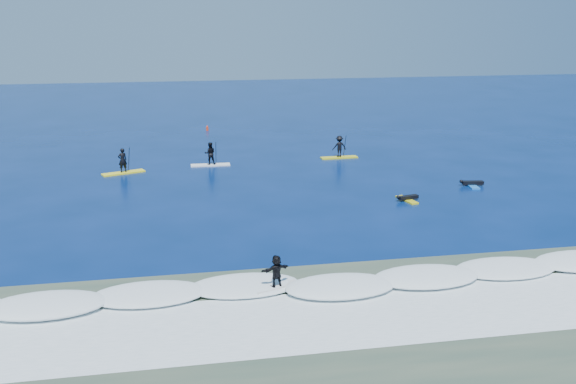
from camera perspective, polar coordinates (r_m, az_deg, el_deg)
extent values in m
plane|color=#031A48|center=(37.15, -1.05, -2.29)|extent=(160.00, 160.00, 0.00)
cube|color=#334637|center=(24.48, 4.50, -12.19)|extent=(90.00, 13.00, 0.01)
cube|color=white|center=(27.97, 2.37, -8.47)|extent=(40.00, 6.00, 0.30)
cube|color=silver|center=(25.34, 3.91, -11.18)|extent=(34.00, 5.00, 0.02)
cube|color=yellow|center=(48.95, -14.42, 1.67)|extent=(3.20, 1.84, 0.10)
imported|color=black|center=(48.74, -14.50, 2.76)|extent=(0.77, 0.63, 1.80)
cylinder|color=black|center=(48.88, -13.97, 2.75)|extent=(0.30, 0.69, 2.09)
cube|color=black|center=(49.10, -13.89, 1.63)|extent=(0.12, 0.03, 0.31)
cube|color=white|center=(50.24, -6.91, 2.41)|extent=(3.04, 0.81, 0.10)
imported|color=black|center=(50.04, -6.95, 3.43)|extent=(0.86, 0.67, 1.74)
cylinder|color=black|center=(50.07, -6.42, 3.38)|extent=(0.06, 0.70, 2.03)
cube|color=black|center=(50.28, -6.39, 2.32)|extent=(0.12, 0.03, 0.30)
cube|color=yellow|center=(52.68, 4.56, 3.08)|extent=(3.07, 0.89, 0.10)
imported|color=black|center=(52.49, 4.58, 4.07)|extent=(1.16, 0.70, 1.75)
cylinder|color=black|center=(52.64, 5.05, 4.02)|extent=(0.07, 0.70, 2.04)
cube|color=black|center=(52.84, 5.03, 3.00)|extent=(0.12, 0.03, 0.30)
cube|color=yellow|center=(41.18, 10.52, -0.69)|extent=(0.91, 2.00, 0.09)
cube|color=black|center=(41.19, 10.64, -0.47)|extent=(1.38, 0.62, 0.22)
sphere|color=black|center=(40.76, 9.76, -0.46)|extent=(0.22, 0.22, 0.22)
cube|color=blue|center=(45.74, 15.98, 0.60)|extent=(0.84, 2.14, 0.10)
cube|color=black|center=(45.73, 16.11, 0.80)|extent=(1.48, 0.57, 0.24)
sphere|color=black|center=(45.45, 15.15, 0.91)|extent=(0.24, 0.24, 0.24)
cube|color=silver|center=(27.47, -1.03, -8.46)|extent=(2.15, 1.25, 0.11)
imported|color=black|center=(27.17, -1.04, -7.01)|extent=(1.36, 0.83, 1.40)
cylinder|color=red|center=(65.48, -7.19, 5.60)|extent=(0.25, 0.25, 0.40)
cone|color=red|center=(65.43, -7.20, 5.86)|extent=(0.18, 0.18, 0.20)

